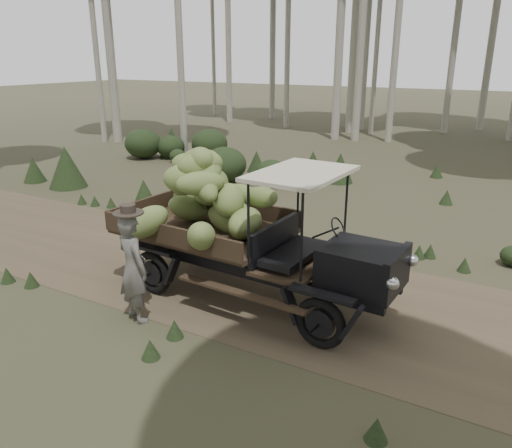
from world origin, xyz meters
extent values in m
plane|color=#473D2B|center=(0.00, 0.00, 0.00)|extent=(120.00, 120.00, 0.00)
cube|color=brown|center=(0.00, 0.00, 0.00)|extent=(70.00, 4.00, 0.01)
cube|color=black|center=(3.40, -0.57, 1.05)|extent=(1.10, 1.06, 0.58)
cube|color=black|center=(3.98, -0.60, 1.05)|extent=(0.16, 1.06, 0.65)
cube|color=black|center=(1.93, -0.49, 1.16)|extent=(0.16, 1.47, 0.58)
cube|color=#38281C|center=(0.46, -0.41, 1.05)|extent=(3.04, 2.05, 0.08)
cube|color=#38281C|center=(0.51, 0.54, 1.24)|extent=(2.94, 0.22, 0.34)
cube|color=#38281C|center=(0.41, -1.35, 1.24)|extent=(2.94, 0.22, 0.34)
cube|color=#38281C|center=(-1.01, -0.33, 1.24)|extent=(0.17, 1.89, 0.34)
cube|color=beige|center=(2.38, -0.51, 2.34)|extent=(1.31, 1.85, 0.06)
cube|color=black|center=(1.59, -0.07, 0.65)|extent=(4.84, 0.37, 0.19)
cube|color=black|center=(1.54, -0.87, 0.65)|extent=(4.84, 0.37, 0.19)
torus|color=black|center=(3.24, 0.28, 0.40)|extent=(0.81, 0.19, 0.80)
torus|color=black|center=(3.15, -1.40, 0.40)|extent=(0.81, 0.19, 0.80)
torus|color=black|center=(-0.02, 0.46, 0.40)|extent=(0.81, 0.19, 0.80)
torus|color=black|center=(-0.11, -1.22, 0.40)|extent=(0.81, 0.19, 0.80)
sphere|color=beige|center=(4.09, -0.13, 1.10)|extent=(0.19, 0.19, 0.19)
sphere|color=beige|center=(4.04, -1.08, 1.10)|extent=(0.19, 0.19, 0.19)
ellipsoid|color=olive|center=(0.83, -0.15, 1.37)|extent=(0.94, 0.46, 0.65)
ellipsoid|color=olive|center=(0.91, 0.07, 1.67)|extent=(0.71, 0.52, 0.40)
ellipsoid|color=olive|center=(0.47, -0.37, 2.02)|extent=(0.87, 0.86, 0.53)
ellipsoid|color=olive|center=(0.23, -0.44, 2.23)|extent=(0.77, 0.47, 0.41)
ellipsoid|color=olive|center=(1.37, -0.48, 1.36)|extent=(0.66, 0.97, 0.52)
ellipsoid|color=olive|center=(0.44, -0.02, 1.65)|extent=(0.84, 0.91, 0.54)
ellipsoid|color=olive|center=(0.70, -0.68, 1.98)|extent=(0.94, 0.83, 0.68)
ellipsoid|color=olive|center=(0.51, -0.54, 2.28)|extent=(0.87, 0.95, 0.53)
ellipsoid|color=olive|center=(-0.55, 0.44, 1.32)|extent=(0.90, 0.78, 0.65)
ellipsoid|color=olive|center=(1.38, 0.05, 1.68)|extent=(0.86, 0.61, 0.49)
ellipsoid|color=olive|center=(0.26, -0.72, 2.04)|extent=(0.79, 0.70, 0.50)
ellipsoid|color=olive|center=(0.45, -0.47, 2.31)|extent=(1.00, 0.94, 0.72)
ellipsoid|color=olive|center=(0.04, -0.30, 1.37)|extent=(0.84, 1.01, 0.72)
ellipsoid|color=olive|center=(1.00, -0.43, 1.69)|extent=(0.82, 0.97, 0.76)
ellipsoid|color=olive|center=(0.61, -0.41, 1.96)|extent=(0.56, 1.02, 0.77)
ellipsoid|color=olive|center=(0.37, -0.48, 2.25)|extent=(0.96, 0.94, 0.67)
ellipsoid|color=olive|center=(-0.38, 0.26, 1.38)|extent=(0.82, 0.53, 0.68)
ellipsoid|color=olive|center=(-0.47, 0.20, 1.68)|extent=(0.86, 0.88, 0.66)
ellipsoid|color=olive|center=(0.67, -0.78, 2.02)|extent=(0.86, 0.88, 0.42)
ellipsoid|color=olive|center=(0.57, -0.37, 2.21)|extent=(0.92, 1.07, 0.76)
ellipsoid|color=olive|center=(0.86, -0.30, 1.28)|extent=(0.95, 0.58, 0.64)
ellipsoid|color=olive|center=(0.22, 0.13, 1.68)|extent=(1.03, 0.87, 0.77)
ellipsoid|color=olive|center=(0.42, -0.56, 1.99)|extent=(1.08, 0.85, 0.74)
ellipsoid|color=olive|center=(-0.01, -1.38, 1.41)|extent=(1.01, 0.92, 0.80)
ellipsoid|color=olive|center=(1.14, -1.44, 1.39)|extent=(0.83, 0.96, 0.74)
imported|color=#5D5B55|center=(0.24, -2.05, 0.88)|extent=(0.75, 0.61, 1.77)
cylinder|color=#312922|center=(0.24, -2.05, 1.79)|extent=(0.60, 0.60, 0.02)
cylinder|color=#312922|center=(0.24, -2.05, 1.85)|extent=(0.30, 0.30, 0.14)
cone|color=#233319|center=(-7.75, 8.96, 0.61)|extent=(1.09, 1.09, 1.21)
ellipsoid|color=#233319|center=(-7.64, 8.73, 0.47)|extent=(1.15, 1.15, 0.92)
cone|color=#233319|center=(-9.08, 3.26, 0.41)|extent=(0.74, 0.74, 0.82)
ellipsoid|color=#233319|center=(-6.23, 9.50, 0.61)|extent=(1.48, 1.48, 1.18)
ellipsoid|color=#233319|center=(-8.60, 8.16, 0.61)|extent=(1.49, 1.49, 1.19)
cone|color=#233319|center=(-0.11, 8.21, 0.49)|extent=(0.89, 0.89, 0.99)
ellipsoid|color=#233319|center=(-3.49, 6.39, 0.59)|extent=(1.45, 1.45, 1.16)
cone|color=#233319|center=(-3.31, 8.23, 0.39)|extent=(0.69, 0.69, 0.77)
ellipsoid|color=#233319|center=(-4.40, 8.04, 0.28)|extent=(0.69, 0.69, 0.55)
cone|color=#233319|center=(-4.06, 3.03, 0.36)|extent=(0.66, 0.66, 0.73)
cone|color=#233319|center=(-2.11, 10.65, 0.24)|extent=(0.44, 0.44, 0.49)
cone|color=#233319|center=(3.46, 7.24, 0.21)|extent=(0.39, 0.39, 0.43)
cone|color=#233319|center=(2.59, 10.51, 0.24)|extent=(0.44, 0.44, 0.49)
ellipsoid|color=#233319|center=(-1.89, 6.69, 0.43)|extent=(1.06, 1.06, 0.84)
ellipsoid|color=#233319|center=(-6.84, 8.15, 0.27)|extent=(0.66, 0.66, 0.53)
cone|color=#233319|center=(-7.53, 3.32, 0.67)|extent=(1.20, 1.20, 1.33)
cone|color=#233319|center=(1.18, -2.81, 0.15)|extent=(0.27, 0.27, 0.30)
cone|color=#233319|center=(3.86, 2.93, 0.15)|extent=(0.27, 0.27, 0.30)
cone|color=#233319|center=(3.67, 2.77, 0.15)|extent=(0.27, 0.27, 0.30)
cone|color=#233319|center=(4.59, 2.51, 0.15)|extent=(0.27, 0.27, 0.30)
cone|color=#233319|center=(1.14, -2.21, 0.15)|extent=(0.27, 0.27, 0.30)
cone|color=#233319|center=(-5.18, 2.21, 0.15)|extent=(0.27, 0.27, 0.30)
cone|color=#233319|center=(4.41, -2.81, 0.15)|extent=(0.27, 0.27, 0.30)
cone|color=#233319|center=(-5.63, 2.15, 0.15)|extent=(0.27, 0.27, 0.30)
cone|color=#233319|center=(-2.26, -2.12, 0.15)|extent=(0.27, 0.27, 0.30)
cone|color=#233319|center=(-2.81, -2.21, 0.15)|extent=(0.27, 0.27, 0.30)
cone|color=#233319|center=(-4.66, 2.32, 0.15)|extent=(0.27, 0.27, 0.30)
cone|color=#233319|center=(-0.91, 2.81, 0.15)|extent=(0.27, 0.27, 0.30)
camera|label=1|loc=(5.44, -7.35, 4.05)|focal=35.00mm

